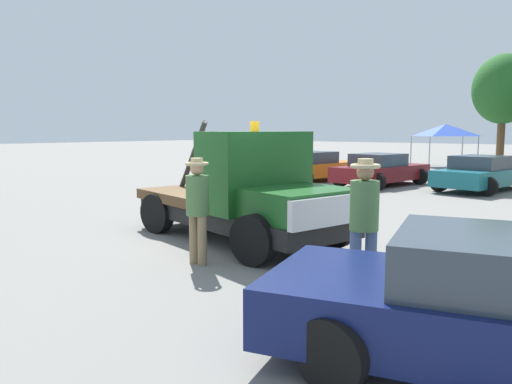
# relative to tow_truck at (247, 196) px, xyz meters

# --- Properties ---
(ground_plane) EXTENTS (160.00, 160.00, 0.00)m
(ground_plane) POSITION_rel_tow_truck_xyz_m (-0.32, 0.07, -0.95)
(ground_plane) COLOR gray
(tow_truck) EXTENTS (5.62, 3.03, 2.51)m
(tow_truck) POSITION_rel_tow_truck_xyz_m (0.00, 0.00, 0.00)
(tow_truck) COLOR black
(tow_truck) RESTS_ON ground
(person_near_truck) EXTENTS (0.42, 0.42, 1.90)m
(person_near_truck) POSITION_rel_tow_truck_xyz_m (3.32, -1.32, 0.16)
(person_near_truck) COLOR #475B84
(person_near_truck) RESTS_ON ground
(person_at_hood) EXTENTS (0.41, 0.41, 1.83)m
(person_at_hood) POSITION_rel_tow_truck_xyz_m (0.45, -1.82, 0.12)
(person_at_hood) COLOR #847051
(person_at_hood) RESTS_ON ground
(parked_car_tan) EXTENTS (2.82, 4.54, 1.34)m
(parked_car_tan) POSITION_rel_tow_truck_xyz_m (-9.58, 11.74, -0.31)
(parked_car_tan) COLOR tan
(parked_car_tan) RESTS_ON ground
(parked_car_orange) EXTENTS (2.84, 5.01, 1.34)m
(parked_car_orange) POSITION_rel_tow_truck_xyz_m (-5.86, 11.29, -0.30)
(parked_car_orange) COLOR orange
(parked_car_orange) RESTS_ON ground
(parked_car_maroon) EXTENTS (2.86, 4.85, 1.34)m
(parked_car_maroon) POSITION_rel_tow_truck_xyz_m (-2.65, 11.48, -0.31)
(parked_car_maroon) COLOR maroon
(parked_car_maroon) RESTS_ON ground
(parked_car_teal) EXTENTS (2.96, 4.93, 1.34)m
(parked_car_teal) POSITION_rel_tow_truck_xyz_m (1.09, 12.44, -0.30)
(parked_car_teal) COLOR #196670
(parked_car_teal) RESTS_ON ground
(canopy_tent_blue) EXTENTS (3.16, 3.16, 2.68)m
(canopy_tent_blue) POSITION_rel_tow_truck_xyz_m (-4.37, 23.92, 1.35)
(canopy_tent_blue) COLOR #9E9EA3
(canopy_tent_blue) RESTS_ON ground
(tree_left) EXTENTS (4.41, 4.41, 7.87)m
(tree_left) POSITION_rel_tow_truck_xyz_m (-3.35, 32.76, 4.33)
(tree_left) COLOR brown
(tree_left) RESTS_ON ground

